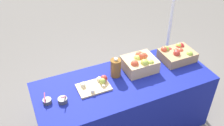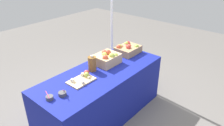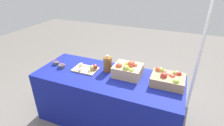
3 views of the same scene
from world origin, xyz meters
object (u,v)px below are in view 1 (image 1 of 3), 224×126
object	(u,v)px
tent_pole	(173,4)
sample_bowl_mid	(47,101)
cutting_board_front	(97,85)
cider_jug	(116,68)
apple_crate_left	(177,54)
apple_crate_middle	(140,63)
sample_bowl_near	(63,100)

from	to	relation	value
tent_pole	sample_bowl_mid	bearing A→B (deg)	-159.07
cutting_board_front	sample_bowl_mid	xyz separation A→B (m)	(-0.51, -0.02, -0.00)
cutting_board_front	cider_jug	distance (m)	0.28
apple_crate_left	tent_pole	distance (m)	0.77
apple_crate_left	sample_bowl_mid	bearing A→B (deg)	-176.29
cider_jug	tent_pole	xyz separation A→B (m)	(1.12, 0.61, 0.28)
apple_crate_middle	sample_bowl_near	world-z (taller)	apple_crate_middle
apple_crate_left	tent_pole	world-z (taller)	tent_pole
sample_bowl_mid	tent_pole	bearing A→B (deg)	20.93
cutting_board_front	cider_jug	world-z (taller)	cider_jug
apple_crate_left	cider_jug	bearing A→B (deg)	179.38
apple_crate_left	tent_pole	bearing A→B (deg)	61.77
apple_crate_left	sample_bowl_near	bearing A→B (deg)	-173.91
cutting_board_front	sample_bowl_near	bearing A→B (deg)	-168.89
apple_crate_left	sample_bowl_near	world-z (taller)	apple_crate_left
sample_bowl_near	apple_crate_left	bearing A→B (deg)	6.09
apple_crate_middle	cider_jug	bearing A→B (deg)	177.17
apple_crate_middle	tent_pole	xyz separation A→B (m)	(0.83, 0.63, 0.30)
cutting_board_front	sample_bowl_mid	world-z (taller)	sample_bowl_mid
sample_bowl_mid	sample_bowl_near	bearing A→B (deg)	-20.05
cutting_board_front	tent_pole	distance (m)	1.58
apple_crate_middle	sample_bowl_mid	size ratio (longest dim) A/B	3.49
sample_bowl_near	tent_pole	xyz separation A→B (m)	(1.75, 0.77, 0.36)
cider_jug	tent_pole	world-z (taller)	tent_pole
sample_bowl_near	sample_bowl_mid	world-z (taller)	sample_bowl_near
sample_bowl_mid	apple_crate_left	bearing A→B (deg)	3.71
sample_bowl_near	tent_pole	world-z (taller)	tent_pole
sample_bowl_near	cider_jug	bearing A→B (deg)	14.21
sample_bowl_near	cider_jug	distance (m)	0.65
sample_bowl_mid	cider_jug	xyz separation A→B (m)	(0.77, 0.11, 0.08)
cutting_board_front	sample_bowl_mid	size ratio (longest dim) A/B	3.31
apple_crate_middle	tent_pole	distance (m)	1.08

